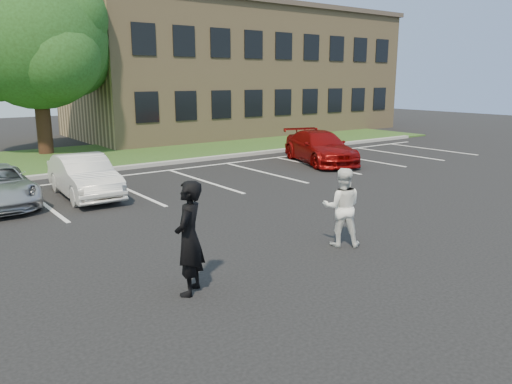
% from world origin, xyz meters
% --- Properties ---
extents(ground_plane, '(90.00, 90.00, 0.00)m').
position_xyz_m(ground_plane, '(0.00, 0.00, 0.00)').
color(ground_plane, black).
rests_on(ground_plane, ground).
extents(curb, '(40.00, 0.30, 0.15)m').
position_xyz_m(curb, '(0.00, 12.00, 0.07)').
color(curb, '#979691').
rests_on(curb, ground).
extents(grass_strip, '(44.00, 8.00, 0.08)m').
position_xyz_m(grass_strip, '(0.00, 16.00, 0.04)').
color(grass_strip, '#1E471A').
rests_on(grass_strip, ground).
extents(stall_lines, '(34.00, 5.36, 0.01)m').
position_xyz_m(stall_lines, '(1.40, 8.95, 0.01)').
color(stall_lines, silver).
rests_on(stall_lines, ground).
extents(office_building, '(22.40, 10.40, 8.30)m').
position_xyz_m(office_building, '(14.00, 21.99, 4.16)').
color(office_building, '#9D865D').
rests_on(office_building, ground).
extents(tree, '(7.80, 7.20, 8.80)m').
position_xyz_m(tree, '(0.00, 18.25, 5.35)').
color(tree, black).
rests_on(tree, ground).
extents(man_black_suit, '(0.86, 0.85, 2.01)m').
position_xyz_m(man_black_suit, '(-2.39, -0.29, 1.00)').
color(man_black_suit, black).
rests_on(man_black_suit, ground).
extents(man_white_shirt, '(1.08, 1.06, 1.76)m').
position_xyz_m(man_white_shirt, '(1.59, -0.05, 0.88)').
color(man_white_shirt, white).
rests_on(man_white_shirt, ground).
extents(car_white_sedan, '(1.58, 4.07, 1.32)m').
position_xyz_m(car_white_sedan, '(-1.46, 8.10, 0.66)').
color(car_white_sedan, silver).
rests_on(car_white_sedan, ground).
extents(car_red_compact, '(3.38, 5.17, 1.39)m').
position_xyz_m(car_red_compact, '(9.01, 8.38, 0.70)').
color(car_red_compact, maroon).
rests_on(car_red_compact, ground).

